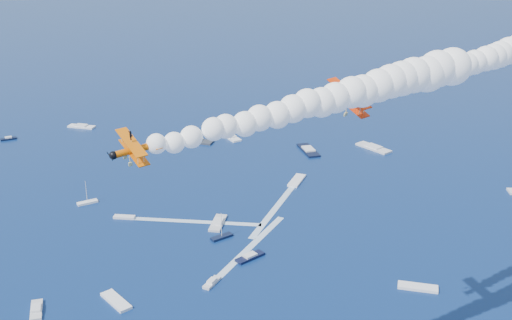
{
  "coord_description": "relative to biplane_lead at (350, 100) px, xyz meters",
  "views": [
    {
      "loc": [
        10.98,
        -66.7,
        87.01
      ],
      "look_at": [
        3.26,
        23.37,
        51.46
      ],
      "focal_mm": 45.55,
      "sensor_mm": 36.0,
      "label": 1
    }
  ],
  "objects": [
    {
      "name": "biplane_trail",
      "position": [
        -28.64,
        -27.74,
        0.75
      ],
      "size": [
        10.1,
        10.78,
        6.41
      ],
      "primitive_type": null,
      "rotation": [
        -0.2,
        0.07,
        3.75
      ],
      "color": "#D85D04"
    },
    {
      "name": "spectator_boats",
      "position": [
        -18.28,
        86.88,
        -56.73
      ],
      "size": [
        247.56,
        171.79,
        0.7
      ],
      "color": "silver",
      "rests_on": "ground"
    },
    {
      "name": "smoke_trail_trail",
      "position": [
        -4.86,
        -11.14,
        2.95
      ],
      "size": [
        60.8,
        57.61,
        10.72
      ],
      "primitive_type": null,
      "rotation": [
        0.0,
        0.0,
        3.75
      ],
      "color": "white"
    },
    {
      "name": "boat_wakes",
      "position": [
        -25.37,
        64.18,
        -57.05
      ],
      "size": [
        46.96,
        58.33,
        0.04
      ],
      "color": "white",
      "rests_on": "ground"
    },
    {
      "name": "biplane_lead",
      "position": [
        0.0,
        0.0,
        0.0
      ],
      "size": [
        13.12,
        13.66,
        9.03
      ],
      "primitive_type": null,
      "rotation": [
        -0.34,
        0.07,
        3.83
      ],
      "color": "red"
    },
    {
      "name": "smoke_trail_lead",
      "position": [
        22.39,
        18.43,
        2.2
      ],
      "size": [
        60.89,
        59.92,
        10.72
      ],
      "primitive_type": null,
      "rotation": [
        0.0,
        0.0,
        3.83
      ],
      "color": "white"
    }
  ]
}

